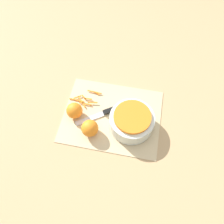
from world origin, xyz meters
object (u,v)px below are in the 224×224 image
Objects in this scene: knife at (110,111)px; orange_right at (74,111)px; bowl_speckled at (132,121)px; orange_left at (90,128)px.

orange_right is (0.15, 0.04, 0.03)m from knife.
knife is 0.15m from orange_right.
bowl_speckled is at bearing 121.03° from knife.
bowl_speckled is 0.12m from knife.
orange_left is 0.11m from orange_right.
knife is 2.99× the size of orange_right.
orange_right is at bearing -17.25° from knife.
orange_left reaches higher than orange_right.
bowl_speckled is 0.89× the size of knife.
knife is 2.92× the size of orange_left.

